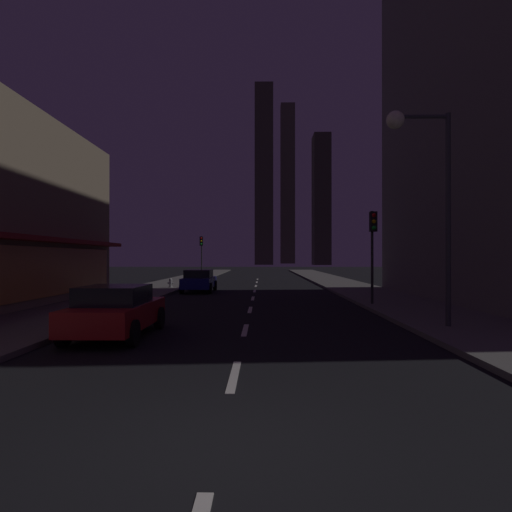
% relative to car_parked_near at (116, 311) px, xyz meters
% --- Properties ---
extents(ground_plane, '(78.00, 136.00, 0.10)m').
position_rel_car_parked_near_xyz_m(ground_plane, '(3.60, 24.78, -0.79)').
color(ground_plane, black).
extents(sidewalk_right, '(4.00, 76.00, 0.15)m').
position_rel_car_parked_near_xyz_m(sidewalk_right, '(10.60, 24.78, -0.67)').
color(sidewalk_right, '#605E59').
rests_on(sidewalk_right, ground).
extents(sidewalk_left, '(4.00, 76.00, 0.15)m').
position_rel_car_parked_near_xyz_m(sidewalk_left, '(-3.40, 24.78, -0.67)').
color(sidewalk_left, '#605E59').
rests_on(sidewalk_left, ground).
extents(lane_marking_center, '(0.16, 43.80, 0.01)m').
position_rel_car_parked_near_xyz_m(lane_marking_center, '(3.60, 11.58, -0.73)').
color(lane_marking_center, silver).
rests_on(lane_marking_center, ground).
extents(skyscraper_distant_tall, '(5.73, 5.37, 56.41)m').
position_rel_car_parked_near_xyz_m(skyscraper_distant_tall, '(4.50, 124.35, 27.46)').
color(skyscraper_distant_tall, '#413E31').
rests_on(skyscraper_distant_tall, ground).
extents(skyscraper_distant_mid, '(5.28, 5.53, 59.74)m').
position_rel_car_parked_near_xyz_m(skyscraper_distant_mid, '(13.49, 151.96, 29.13)').
color(skyscraper_distant_mid, '#4E4A3B').
rests_on(skyscraper_distant_mid, ground).
extents(skyscraper_distant_short, '(5.11, 7.65, 39.78)m').
position_rel_car_parked_near_xyz_m(skyscraper_distant_short, '(22.11, 121.79, 19.15)').
color(skyscraper_distant_short, '#38352A').
rests_on(skyscraper_distant_short, ground).
extents(car_parked_near, '(1.98, 4.24, 1.45)m').
position_rel_car_parked_near_xyz_m(car_parked_near, '(0.00, 0.00, 0.00)').
color(car_parked_near, '#B21919').
rests_on(car_parked_near, ground).
extents(car_parked_far, '(1.98, 4.24, 1.45)m').
position_rel_car_parked_near_xyz_m(car_parked_far, '(0.00, 16.03, 0.00)').
color(car_parked_far, navy).
rests_on(car_parked_far, ground).
extents(fire_hydrant_far_left, '(0.42, 0.30, 0.65)m').
position_rel_car_parked_near_xyz_m(fire_hydrant_far_left, '(-2.30, 18.12, -0.29)').
color(fire_hydrant_far_left, '#B2B2B2').
rests_on(fire_hydrant_far_left, sidewalk_left).
extents(traffic_light_near_right, '(0.32, 0.48, 4.20)m').
position_rel_car_parked_near_xyz_m(traffic_light_near_right, '(9.10, 7.45, 2.45)').
color(traffic_light_near_right, '#2D2D2D').
rests_on(traffic_light_near_right, sidewalk_right).
extents(traffic_light_far_left, '(0.32, 0.48, 4.20)m').
position_rel_car_parked_near_xyz_m(traffic_light_far_left, '(-1.90, 30.60, 2.45)').
color(traffic_light_far_left, '#2D2D2D').
rests_on(traffic_light_far_left, sidewalk_left).
extents(street_lamp_right, '(1.96, 0.56, 6.58)m').
position_rel_car_parked_near_xyz_m(street_lamp_right, '(8.98, 1.14, 4.33)').
color(street_lamp_right, '#38383D').
rests_on(street_lamp_right, sidewalk_right).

